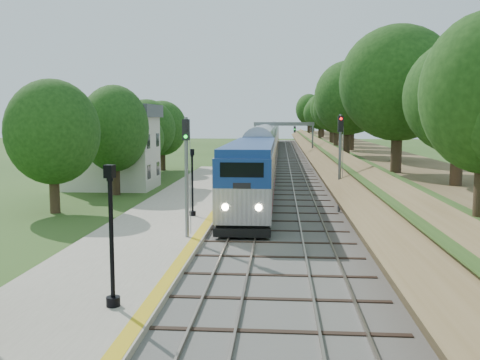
# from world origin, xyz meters

# --- Properties ---
(ground) EXTENTS (320.00, 320.00, 0.00)m
(ground) POSITION_xyz_m (0.00, 0.00, 0.00)
(ground) COLOR #2D4C19
(ground) RESTS_ON ground
(trackbed) EXTENTS (9.50, 170.00, 0.28)m
(trackbed) POSITION_xyz_m (2.00, 60.00, 0.07)
(trackbed) COLOR #4C4944
(trackbed) RESTS_ON ground
(platform) EXTENTS (6.40, 68.00, 0.38)m
(platform) POSITION_xyz_m (-5.20, 16.00, 0.19)
(platform) COLOR #A09681
(platform) RESTS_ON ground
(yellow_stripe) EXTENTS (0.55, 68.00, 0.01)m
(yellow_stripe) POSITION_xyz_m (-2.35, 16.00, 0.39)
(yellow_stripe) COLOR gold
(yellow_stripe) RESTS_ON platform
(embankment) EXTENTS (10.64, 170.00, 11.70)m
(embankment) POSITION_xyz_m (10.35, 60.00, 1.95)
(embankment) COLOR brown
(embankment) RESTS_ON ground
(station_building) EXTENTS (8.60, 6.60, 8.00)m
(station_building) POSITION_xyz_m (-14.00, 30.00, 4.09)
(station_building) COLOR silver
(station_building) RESTS_ON ground
(signal_gantry) EXTENTS (8.40, 0.38, 6.20)m
(signal_gantry) POSITION_xyz_m (2.47, 54.99, 4.82)
(signal_gantry) COLOR slate
(signal_gantry) RESTS_ON ground
(trees_behind_platform) EXTENTS (7.82, 53.32, 7.21)m
(trees_behind_platform) POSITION_xyz_m (-11.17, 20.67, 4.53)
(trees_behind_platform) COLOR #332316
(trees_behind_platform) RESTS_ON ground
(train) EXTENTS (3.22, 128.85, 4.73)m
(train) POSITION_xyz_m (0.00, 71.71, 2.41)
(train) COLOR black
(train) RESTS_ON trackbed
(lamppost_mid) EXTENTS (0.47, 0.47, 4.79)m
(lamppost_mid) POSITION_xyz_m (-3.54, -2.82, 2.52)
(lamppost_mid) COLOR black
(lamppost_mid) RESTS_ON platform
(lamppost_far) EXTENTS (0.43, 0.43, 4.35)m
(lamppost_far) POSITION_xyz_m (-3.64, 14.18, 2.32)
(lamppost_far) COLOR black
(lamppost_far) RESTS_ON platform
(signal_platform) EXTENTS (0.37, 0.30, 6.38)m
(signal_platform) POSITION_xyz_m (-2.90, 7.92, 4.30)
(signal_platform) COLOR slate
(signal_platform) RESTS_ON platform
(signal_farside) EXTENTS (0.38, 0.30, 6.86)m
(signal_farside) POSITION_xyz_m (6.20, 17.76, 4.31)
(signal_farside) COLOR slate
(signal_farside) RESTS_ON ground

